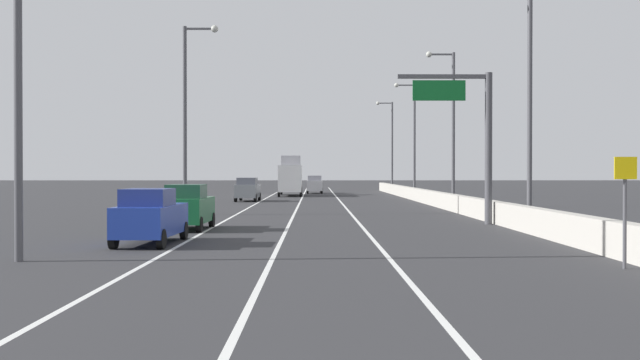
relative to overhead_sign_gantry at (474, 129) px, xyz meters
name	(u,v)px	position (x,y,z in m)	size (l,w,h in m)	color
ground_plane	(323,200)	(-7.11, 31.43, -4.73)	(320.00, 320.00, 0.00)	#2D2D30
lane_stripe_left	(254,205)	(-12.61, 22.43, -4.73)	(0.16, 130.00, 0.00)	silver
lane_stripe_center	(299,205)	(-9.11, 22.43, -4.73)	(0.16, 130.00, 0.00)	silver
lane_stripe_right	(343,205)	(-5.61, 22.43, -4.73)	(0.16, 130.00, 0.00)	silver
jersey_barrier_right	(470,206)	(1.34, 7.43, -4.18)	(0.60, 120.00, 1.10)	#B2ADA3
overhead_sign_gantry	(474,129)	(0.00, 0.00, 0.00)	(4.68, 0.36, 7.50)	#47474C
speed_advisory_sign	(625,203)	(0.44, -17.32, -2.96)	(0.60, 0.11, 3.00)	#4C4C51
lamp_post_right_second	(525,90)	(2.08, -1.61, 1.75)	(2.14, 0.44, 11.42)	#4C4C51
lamp_post_right_third	(450,119)	(2.09, 18.28, 1.75)	(2.14, 0.44, 11.42)	#4C4C51
lamp_post_right_fourth	(412,133)	(1.83, 38.17, 1.75)	(2.14, 0.44, 11.42)	#4C4C51
lamp_post_right_fifth	(390,141)	(1.63, 58.07, 1.75)	(2.14, 0.44, 11.42)	#4C4C51
lamp_post_left_near	(26,38)	(-16.19, -15.50, 1.75)	(2.14, 0.44, 11.42)	#4C4C51
lamp_post_left_mid	(189,107)	(-15.44, 8.37, 1.75)	(2.14, 0.44, 11.42)	#4C4C51
car_blue_0	(150,216)	(-13.74, -10.25, -3.73)	(1.97, 4.68, 2.00)	#1E389E
car_gray_1	(248,189)	(-13.75, 29.44, -3.69)	(2.04, 4.41, 2.08)	slate
car_green_2	(188,207)	(-13.54, -3.45, -3.72)	(1.91, 4.29, 2.03)	#196033
car_silver_3	(315,184)	(-7.88, 53.93, -3.67)	(1.93, 4.79, 2.13)	#B7B7BC
box_truck	(291,177)	(-10.47, 45.07, -2.73)	(2.58, 10.00, 4.36)	silver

